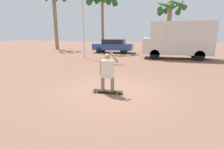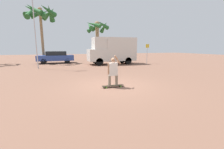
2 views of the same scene
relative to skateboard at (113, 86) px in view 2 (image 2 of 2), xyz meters
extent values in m
plane|color=brown|center=(0.08, 0.27, -0.08)|extent=(80.00, 80.00, 0.00)
cube|color=black|center=(0.00, 0.00, 0.01)|extent=(1.14, 0.24, 0.02)
cylinder|color=#66C633|center=(-0.39, -0.10, -0.04)|extent=(0.07, 0.03, 0.07)
cylinder|color=#66C633|center=(-0.39, 0.10, -0.04)|extent=(0.07, 0.03, 0.07)
cylinder|color=#66C633|center=(0.39, -0.10, -0.04)|extent=(0.07, 0.03, 0.07)
cylinder|color=#66C633|center=(0.39, 0.10, -0.04)|extent=(0.07, 0.03, 0.07)
cylinder|color=gray|center=(-0.19, 0.00, 0.28)|extent=(0.14, 0.14, 0.52)
cylinder|color=gray|center=(0.19, 0.00, 0.28)|extent=(0.14, 0.14, 0.52)
cube|color=silver|center=(0.00, 0.00, 0.86)|extent=(0.42, 0.22, 0.65)
sphere|color=#A37556|center=(0.00, 0.00, 1.33)|extent=(0.21, 0.21, 0.21)
cylinder|color=#A37556|center=(-0.24, 0.00, 0.89)|extent=(0.09, 0.09, 0.57)
cylinder|color=#A37556|center=(0.24, 0.00, 1.32)|extent=(0.37, 0.09, 0.47)
cylinder|color=black|center=(1.69, 9.39, 0.35)|extent=(0.85, 0.28, 0.85)
cylinder|color=black|center=(1.69, 11.26, 0.35)|extent=(0.85, 0.28, 0.85)
cylinder|color=black|center=(5.23, 9.39, 0.35)|extent=(0.85, 0.28, 0.85)
cylinder|color=black|center=(5.23, 11.26, 0.35)|extent=(0.85, 0.28, 0.85)
cube|color=silver|center=(1.60, 10.32, 1.03)|extent=(2.00, 2.15, 1.36)
cube|color=black|center=(1.20, 10.32, 1.30)|extent=(0.04, 1.83, 0.68)
cube|color=silver|center=(4.46, 10.32, 1.72)|extent=(3.72, 2.15, 2.74)
cube|color=silver|center=(1.90, 10.32, 2.40)|extent=(1.40, 1.98, 1.38)
cylinder|color=black|center=(-4.43, 12.85, 0.26)|extent=(0.68, 0.22, 0.68)
cylinder|color=black|center=(-4.43, 14.52, 0.26)|extent=(0.68, 0.22, 0.68)
cylinder|color=black|center=(-1.66, 12.85, 0.26)|extent=(0.68, 0.22, 0.68)
cylinder|color=black|center=(-1.66, 14.52, 0.26)|extent=(0.68, 0.22, 0.68)
cube|color=#2D4793|center=(-3.05, 13.69, 0.60)|extent=(4.45, 1.89, 0.68)
cube|color=black|center=(-2.93, 13.69, 1.19)|extent=(2.45, 1.67, 0.51)
cylinder|color=#8E704C|center=(3.13, 16.18, 2.68)|extent=(0.53, 0.53, 5.50)
sphere|color=#8E704C|center=(3.13, 16.18, 5.43)|extent=(0.85, 0.85, 0.85)
cone|color=#235B28|center=(4.26, 16.34, 5.07)|extent=(0.96, 2.36, 1.73)
cone|color=#235B28|center=(3.59, 17.23, 5.15)|extent=(2.42, 1.54, 1.50)
cone|color=#235B28|center=(2.79, 17.28, 5.04)|extent=(2.34, 1.27, 1.84)
cone|color=#235B28|center=(1.98, 16.16, 5.14)|extent=(0.69, 2.37, 1.53)
cone|color=#235B28|center=(2.38, 15.32, 5.24)|extent=(2.22, 2.04, 1.24)
cone|color=#235B28|center=(3.83, 15.28, 5.23)|extent=(2.27, 1.97, 1.26)
cylinder|color=#8E704C|center=(-4.54, 14.65, 3.27)|extent=(0.33, 0.33, 6.70)
sphere|color=#8E704C|center=(-4.54, 14.65, 6.62)|extent=(0.52, 0.52, 0.52)
cone|color=#235B28|center=(-3.33, 14.45, 6.19)|extent=(1.07, 2.46, 2.00)
cone|color=#235B28|center=(-3.57, 15.40, 6.33)|extent=(2.09, 2.41, 1.60)
cone|color=#235B28|center=(-4.69, 15.86, 6.34)|extent=(2.59, 0.99, 1.56)
cone|color=#235B28|center=(-5.55, 15.34, 6.32)|extent=(1.99, 2.47, 1.62)
cone|color=#235B28|center=(-5.74, 14.90, 6.20)|extent=(1.16, 2.50, 1.95)
cone|color=#235B28|center=(-5.20, 13.61, 6.34)|extent=(2.50, 1.94, 1.58)
cone|color=#235B28|center=(-4.84, 13.46, 6.23)|extent=(2.54, 1.26, 1.87)
cone|color=#235B28|center=(-3.56, 13.92, 6.43)|extent=(2.07, 2.45, 1.31)
cylinder|color=#B7B7BC|center=(-4.54, 8.75, 3.76)|extent=(0.09, 0.09, 7.68)
cylinder|color=#B7B7BC|center=(7.85, 9.41, 1.13)|extent=(0.06, 0.06, 2.41)
cube|color=gold|center=(7.85, 9.40, 2.12)|extent=(0.44, 0.02, 0.44)
camera|label=1|loc=(1.65, -6.10, 2.16)|focal=28.00mm
camera|label=2|loc=(-2.49, -7.03, 1.95)|focal=24.00mm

